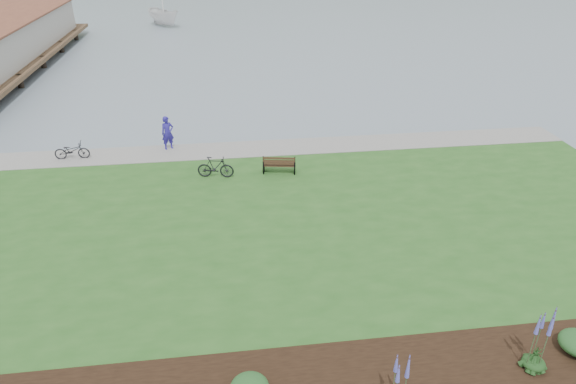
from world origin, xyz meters
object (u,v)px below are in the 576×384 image
at_px(park_bench, 279,164).
at_px(sailboat, 165,26).
at_px(bicycle_a, 72,151).
at_px(person, 167,130).

height_order(park_bench, sailboat, sailboat).
bearing_deg(sailboat, bicycle_a, -128.20).
distance_m(park_bench, person, 6.63).
relative_size(park_bench, person, 0.77).
bearing_deg(person, sailboat, 72.34).
bearing_deg(park_bench, sailboat, 111.90).
height_order(bicycle_a, sailboat, sailboat).
distance_m(bicycle_a, sailboat, 40.14).
xyz_separation_m(person, sailboat, (-3.37, 39.43, -1.46)).
relative_size(park_bench, sailboat, 0.07).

